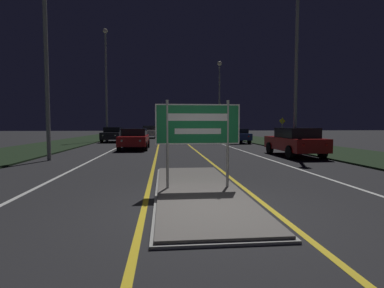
% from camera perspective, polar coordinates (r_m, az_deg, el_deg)
% --- Properties ---
extents(ground_plane, '(160.00, 160.00, 0.00)m').
position_cam_1_polar(ground_plane, '(5.88, 3.17, -12.75)').
color(ground_plane, '#232326').
extents(median_island, '(2.11, 6.95, 0.10)m').
position_cam_1_polar(median_island, '(7.59, 1.10, -8.66)').
color(median_island, '#999993').
rests_on(median_island, ground_plane).
extents(verge_left, '(5.00, 100.00, 0.08)m').
position_cam_1_polar(verge_left, '(27.04, -24.15, -0.09)').
color(verge_left, black).
rests_on(verge_left, ground_plane).
extents(verge_right, '(5.00, 100.00, 0.08)m').
position_cam_1_polar(verge_right, '(27.64, 16.49, 0.15)').
color(verge_right, black).
rests_on(verge_right, ground_plane).
extents(centre_line_yellow_left, '(0.12, 70.00, 0.01)m').
position_cam_1_polar(centre_line_yellow_left, '(30.62, -6.24, 0.54)').
color(centre_line_yellow_left, gold).
rests_on(centre_line_yellow_left, ground_plane).
extents(centre_line_yellow_right, '(0.12, 70.00, 0.01)m').
position_cam_1_polar(centre_line_yellow_right, '(30.69, -1.59, 0.57)').
color(centre_line_yellow_right, gold).
rests_on(centre_line_yellow_right, ground_plane).
extents(lane_line_white_left, '(0.12, 70.00, 0.01)m').
position_cam_1_polar(lane_line_white_left, '(30.80, -11.75, 0.51)').
color(lane_line_white_left, silver).
rests_on(lane_line_white_left, ground_plane).
extents(lane_line_white_right, '(0.12, 70.00, 0.01)m').
position_cam_1_polar(lane_line_white_right, '(31.03, 3.86, 0.60)').
color(lane_line_white_right, silver).
rests_on(lane_line_white_right, ground_plane).
extents(edge_line_white_left, '(0.10, 70.00, 0.01)m').
position_cam_1_polar(edge_line_white_left, '(31.27, -17.22, 0.46)').
color(edge_line_white_left, silver).
rests_on(edge_line_white_left, ground_plane).
extents(edge_line_white_right, '(0.10, 70.00, 0.01)m').
position_cam_1_polar(edge_line_white_right, '(31.66, 9.23, 0.62)').
color(edge_line_white_right, silver).
rests_on(edge_line_white_right, ground_plane).
extents(highway_sign, '(2.09, 0.07, 2.17)m').
position_cam_1_polar(highway_sign, '(7.41, 1.12, 3.18)').
color(highway_sign, '#9E9E99').
rests_on(highway_sign, median_island).
extents(streetlight_left_near, '(0.50, 0.50, 10.65)m').
position_cam_1_polar(streetlight_left_near, '(16.18, -26.23, 21.00)').
color(streetlight_left_near, '#9E9E99').
rests_on(streetlight_left_near, ground_plane).
extents(streetlight_left_far, '(0.44, 0.44, 11.07)m').
position_cam_1_polar(streetlight_left_far, '(31.47, -16.05, 12.31)').
color(streetlight_left_far, '#9E9E99').
rests_on(streetlight_left_far, ground_plane).
extents(streetlight_right_near, '(0.49, 0.49, 9.57)m').
position_cam_1_polar(streetlight_right_near, '(18.38, 19.31, 16.98)').
color(streetlight_right_near, '#9E9E99').
rests_on(streetlight_right_near, ground_plane).
extents(streetlight_right_far, '(0.58, 0.58, 9.94)m').
position_cam_1_polar(streetlight_right_far, '(40.03, 5.25, 10.80)').
color(streetlight_right_far, '#9E9E99').
rests_on(streetlight_right_far, ground_plane).
extents(car_receding_0, '(1.88, 4.47, 1.50)m').
position_cam_1_polar(car_receding_0, '(16.75, 18.98, 0.49)').
color(car_receding_0, maroon).
rests_on(car_receding_0, ground_plane).
extents(car_receding_1, '(1.98, 4.52, 1.31)m').
position_cam_1_polar(car_receding_1, '(27.87, 8.36, 1.68)').
color(car_receding_1, navy).
rests_on(car_receding_1, ground_plane).
extents(car_receding_2, '(1.94, 4.31, 1.46)m').
position_cam_1_polar(car_receding_2, '(37.73, 4.86, 2.31)').
color(car_receding_2, silver).
rests_on(car_receding_2, ground_plane).
extents(car_approaching_0, '(1.91, 4.60, 1.41)m').
position_cam_1_polar(car_approaching_0, '(20.77, -10.90, 1.07)').
color(car_approaching_0, maroon).
rests_on(car_approaching_0, ground_plane).
extents(car_approaching_1, '(1.88, 4.35, 1.44)m').
position_cam_1_polar(car_approaching_1, '(30.13, -14.80, 1.82)').
color(car_approaching_1, black).
rests_on(car_approaching_1, ground_plane).
extents(car_approaching_2, '(1.87, 4.59, 1.56)m').
position_cam_1_polar(car_approaching_2, '(38.33, -8.12, 2.38)').
color(car_approaching_2, silver).
rests_on(car_approaching_2, ground_plane).
extents(warning_sign, '(0.60, 0.06, 2.24)m').
position_cam_1_polar(warning_sign, '(29.15, 16.80, 3.06)').
color(warning_sign, '#9E9E99').
rests_on(warning_sign, verge_right).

